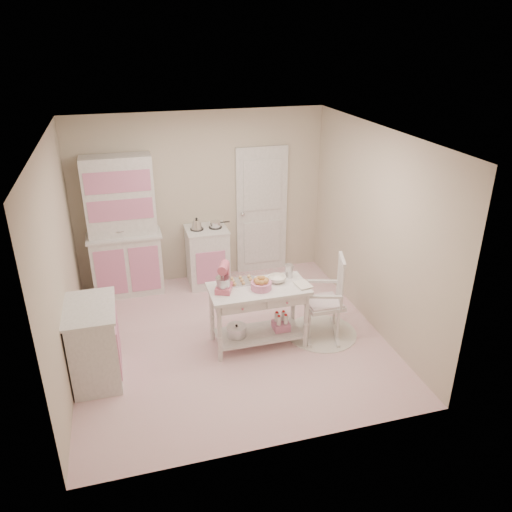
# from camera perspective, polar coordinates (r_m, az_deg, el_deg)

# --- Properties ---
(room_shell) EXTENTS (3.84, 3.84, 2.62)m
(room_shell) POSITION_cam_1_polar(r_m,az_deg,el_deg) (5.78, -3.20, 4.35)
(room_shell) COLOR pink
(room_shell) RESTS_ON ground
(door) EXTENTS (0.82, 0.05, 2.04)m
(door) POSITION_cam_1_polar(r_m,az_deg,el_deg) (7.92, 0.66, 5.19)
(door) COLOR white
(door) RESTS_ON ground
(hutch) EXTENTS (1.06, 0.50, 2.08)m
(hutch) POSITION_cam_1_polar(r_m,az_deg,el_deg) (7.44, -14.96, 3.18)
(hutch) COLOR white
(hutch) RESTS_ON ground
(stove) EXTENTS (0.62, 0.57, 0.92)m
(stove) POSITION_cam_1_polar(r_m,az_deg,el_deg) (7.70, -5.57, -0.01)
(stove) COLOR white
(stove) RESTS_ON ground
(base_cabinet) EXTENTS (0.54, 0.84, 0.92)m
(base_cabinet) POSITION_cam_1_polar(r_m,az_deg,el_deg) (5.90, -17.97, -9.42)
(base_cabinet) COLOR white
(base_cabinet) RESTS_ON ground
(lace_rug) EXTENTS (0.92, 0.92, 0.01)m
(lace_rug) POSITION_cam_1_polar(r_m,az_deg,el_deg) (6.67, 7.47, -8.70)
(lace_rug) COLOR white
(lace_rug) RESTS_ON ground
(rocking_chair) EXTENTS (0.67, 0.83, 1.10)m
(rocking_chair) POSITION_cam_1_polar(r_m,az_deg,el_deg) (6.39, 7.73, -4.61)
(rocking_chair) COLOR white
(rocking_chair) RESTS_ON ground
(work_table) EXTENTS (1.20, 0.60, 0.80)m
(work_table) POSITION_cam_1_polar(r_m,az_deg,el_deg) (6.22, 0.27, -6.84)
(work_table) COLOR white
(work_table) RESTS_ON ground
(stand_mixer) EXTENTS (0.29, 0.34, 0.34)m
(stand_mixer) POSITION_cam_1_polar(r_m,az_deg,el_deg) (5.88, -3.72, -2.54)
(stand_mixer) COLOR #CF5772
(stand_mixer) RESTS_ON work_table
(cookie_tray) EXTENTS (0.34, 0.24, 0.02)m
(cookie_tray) POSITION_cam_1_polar(r_m,az_deg,el_deg) (6.14, -1.53, -2.93)
(cookie_tray) COLOR silver
(cookie_tray) RESTS_ON work_table
(bread_basket) EXTENTS (0.25, 0.25, 0.09)m
(bread_basket) POSITION_cam_1_polar(r_m,az_deg,el_deg) (5.97, 0.59, -3.39)
(bread_basket) COLOR pink
(bread_basket) RESTS_ON work_table
(mixing_bowl) EXTENTS (0.23, 0.23, 0.07)m
(mixing_bowl) POSITION_cam_1_polar(r_m,az_deg,el_deg) (6.14, 2.41, -2.65)
(mixing_bowl) COLOR white
(mixing_bowl) RESTS_ON work_table
(metal_pitcher) EXTENTS (0.10, 0.10, 0.17)m
(metal_pitcher) POSITION_cam_1_polar(r_m,az_deg,el_deg) (6.24, 3.77, -1.71)
(metal_pitcher) COLOR silver
(metal_pitcher) RESTS_ON work_table
(recipe_book) EXTENTS (0.20, 0.25, 0.02)m
(recipe_book) POSITION_cam_1_polar(r_m,az_deg,el_deg) (6.04, 4.70, -3.46)
(recipe_book) COLOR white
(recipe_book) RESTS_ON work_table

